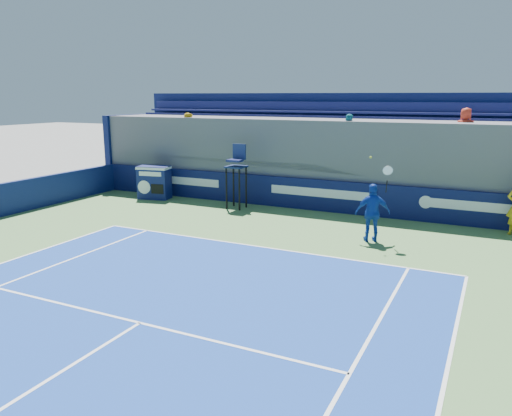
% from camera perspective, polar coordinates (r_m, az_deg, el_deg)
% --- Properties ---
extents(back_hoarding, '(20.40, 0.21, 1.20)m').
position_cam_1_polar(back_hoarding, '(18.99, 7.43, 1.43)').
color(back_hoarding, '#0B1141').
rests_on(back_hoarding, ground).
extents(match_clock, '(1.43, 0.96, 1.40)m').
position_cam_1_polar(match_clock, '(21.51, -11.55, 2.98)').
color(match_clock, '#101851').
rests_on(match_clock, ground).
extents(umpire_chair, '(0.70, 0.70, 2.48)m').
position_cam_1_polar(umpire_chair, '(19.17, -2.23, 4.45)').
color(umpire_chair, black).
rests_on(umpire_chair, ground).
extents(tennis_player, '(1.11, 0.80, 2.57)m').
position_cam_1_polar(tennis_player, '(15.19, 13.19, -0.52)').
color(tennis_player, '#13389F').
rests_on(tennis_player, apron).
extents(stadium_seating, '(21.00, 4.05, 4.40)m').
position_cam_1_polar(stadium_seating, '(20.74, 9.34, 5.76)').
color(stadium_seating, '#56555B').
rests_on(stadium_seating, ground).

